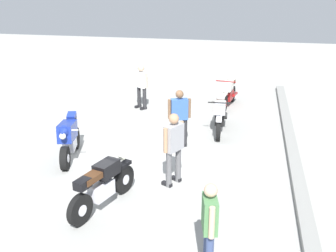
{
  "coord_description": "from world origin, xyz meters",
  "views": [
    {
      "loc": [
        10.45,
        3.33,
        4.6
      ],
      "look_at": [
        0.28,
        1.27,
        0.75
      ],
      "focal_mm": 44.16,
      "sensor_mm": 36.0,
      "label": 1
    }
  ],
  "objects_px": {
    "person_in_green_shirt": "(210,223)",
    "person_in_gray_shirt": "(174,145)",
    "motorcycle_cream_vintage": "(228,93)",
    "person_in_white_shirt": "(141,85)",
    "motorcycle_silver_cruiser": "(220,115)",
    "motorcycle_black_cruiser": "(102,185)",
    "person_in_blue_shirt": "(179,115)",
    "motorcycle_blue_sportbike": "(69,137)"
  },
  "relations": [
    {
      "from": "person_in_green_shirt",
      "to": "person_in_gray_shirt",
      "type": "height_order",
      "value": "person_in_gray_shirt"
    },
    {
      "from": "motorcycle_cream_vintage",
      "to": "person_in_gray_shirt",
      "type": "xyz_separation_m",
      "value": [
        6.26,
        -0.84,
        0.5
      ]
    },
    {
      "from": "person_in_white_shirt",
      "to": "person_in_green_shirt",
      "type": "xyz_separation_m",
      "value": [
        8.22,
        3.3,
        0.02
      ]
    },
    {
      "from": "motorcycle_silver_cruiser",
      "to": "person_in_green_shirt",
      "type": "xyz_separation_m",
      "value": [
        6.44,
        0.35,
        0.38
      ]
    },
    {
      "from": "motorcycle_black_cruiser",
      "to": "person_in_blue_shirt",
      "type": "bearing_deg",
      "value": 2.35
    },
    {
      "from": "motorcycle_black_cruiser",
      "to": "motorcycle_silver_cruiser",
      "type": "bearing_deg",
      "value": -4.15
    },
    {
      "from": "motorcycle_blue_sportbike",
      "to": "motorcycle_silver_cruiser",
      "type": "bearing_deg",
      "value": 112.68
    },
    {
      "from": "motorcycle_blue_sportbike",
      "to": "motorcycle_cream_vintage",
      "type": "bearing_deg",
      "value": 130.87
    },
    {
      "from": "motorcycle_black_cruiser",
      "to": "person_in_blue_shirt",
      "type": "height_order",
      "value": "person_in_blue_shirt"
    },
    {
      "from": "motorcycle_black_cruiser",
      "to": "motorcycle_silver_cruiser",
      "type": "xyz_separation_m",
      "value": [
        -4.92,
        2.0,
        0.0
      ]
    },
    {
      "from": "person_in_white_shirt",
      "to": "person_in_blue_shirt",
      "type": "relative_size",
      "value": 0.96
    },
    {
      "from": "person_in_gray_shirt",
      "to": "motorcycle_blue_sportbike",
      "type": "bearing_deg",
      "value": 12.36
    },
    {
      "from": "motorcycle_silver_cruiser",
      "to": "person_in_white_shirt",
      "type": "bearing_deg",
      "value": -123.64
    },
    {
      "from": "motorcycle_blue_sportbike",
      "to": "person_in_blue_shirt",
      "type": "relative_size",
      "value": 1.18
    },
    {
      "from": "motorcycle_cream_vintage",
      "to": "motorcycle_silver_cruiser",
      "type": "relative_size",
      "value": 0.93
    },
    {
      "from": "motorcycle_blue_sportbike",
      "to": "motorcycle_cream_vintage",
      "type": "height_order",
      "value": "motorcycle_blue_sportbike"
    },
    {
      "from": "motorcycle_cream_vintage",
      "to": "person_in_green_shirt",
      "type": "bearing_deg",
      "value": 10.5
    },
    {
      "from": "motorcycle_black_cruiser",
      "to": "person_in_white_shirt",
      "type": "distance_m",
      "value": 6.78
    },
    {
      "from": "person_in_white_shirt",
      "to": "motorcycle_cream_vintage",
      "type": "bearing_deg",
      "value": 141.51
    },
    {
      "from": "person_in_white_shirt",
      "to": "person_in_gray_shirt",
      "type": "distance_m",
      "value": 5.83
    },
    {
      "from": "motorcycle_black_cruiser",
      "to": "person_in_green_shirt",
      "type": "height_order",
      "value": "person_in_green_shirt"
    },
    {
      "from": "motorcycle_blue_sportbike",
      "to": "person_in_white_shirt",
      "type": "height_order",
      "value": "person_in_white_shirt"
    },
    {
      "from": "motorcycle_black_cruiser",
      "to": "person_in_blue_shirt",
      "type": "xyz_separation_m",
      "value": [
        -3.51,
        0.98,
        0.41
      ]
    },
    {
      "from": "motorcycle_silver_cruiser",
      "to": "motorcycle_cream_vintage",
      "type": "bearing_deg",
      "value": 175.73
    },
    {
      "from": "motorcycle_cream_vintage",
      "to": "person_in_gray_shirt",
      "type": "relative_size",
      "value": 1.13
    },
    {
      "from": "motorcycle_cream_vintage",
      "to": "person_in_gray_shirt",
      "type": "bearing_deg",
      "value": 1.14
    },
    {
      "from": "person_in_white_shirt",
      "to": "person_in_gray_shirt",
      "type": "xyz_separation_m",
      "value": [
        5.41,
        2.19,
        0.11
      ]
    },
    {
      "from": "person_in_blue_shirt",
      "to": "motorcycle_black_cruiser",
      "type": "bearing_deg",
      "value": 145.44
    },
    {
      "from": "person_in_white_shirt",
      "to": "person_in_blue_shirt",
      "type": "xyz_separation_m",
      "value": [
        3.19,
        1.93,
        0.05
      ]
    },
    {
      "from": "motorcycle_blue_sportbike",
      "to": "person_in_blue_shirt",
      "type": "height_order",
      "value": "person_in_blue_shirt"
    },
    {
      "from": "motorcycle_blue_sportbike",
      "to": "person_in_white_shirt",
      "type": "bearing_deg",
      "value": 156.51
    },
    {
      "from": "motorcycle_blue_sportbike",
      "to": "person_in_gray_shirt",
      "type": "xyz_separation_m",
      "value": [
        0.84,
        2.94,
        0.39
      ]
    },
    {
      "from": "motorcycle_blue_sportbike",
      "to": "person_in_white_shirt",
      "type": "relative_size",
      "value": 1.23
    },
    {
      "from": "motorcycle_cream_vintage",
      "to": "person_in_blue_shirt",
      "type": "height_order",
      "value": "person_in_blue_shirt"
    },
    {
      "from": "motorcycle_cream_vintage",
      "to": "person_in_gray_shirt",
      "type": "height_order",
      "value": "person_in_gray_shirt"
    },
    {
      "from": "person_in_white_shirt",
      "to": "person_in_blue_shirt",
      "type": "bearing_deg",
      "value": 66.92
    },
    {
      "from": "person_in_gray_shirt",
      "to": "person_in_blue_shirt",
      "type": "distance_m",
      "value": 2.23
    },
    {
      "from": "motorcycle_blue_sportbike",
      "to": "motorcycle_silver_cruiser",
      "type": "relative_size",
      "value": 0.93
    },
    {
      "from": "person_in_green_shirt",
      "to": "motorcycle_silver_cruiser",
      "type": "bearing_deg",
      "value": 80.93
    },
    {
      "from": "motorcycle_blue_sportbike",
      "to": "person_in_gray_shirt",
      "type": "bearing_deg",
      "value": 59.74
    },
    {
      "from": "motorcycle_black_cruiser",
      "to": "motorcycle_cream_vintage",
      "type": "distance_m",
      "value": 7.84
    },
    {
      "from": "motorcycle_black_cruiser",
      "to": "person_in_white_shirt",
      "type": "relative_size",
      "value": 1.29
    }
  ]
}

